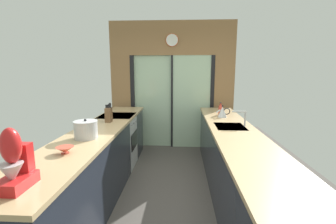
{
  "coord_description": "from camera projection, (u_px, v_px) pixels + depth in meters",
  "views": [
    {
      "loc": [
        0.2,
        -2.72,
        1.7
      ],
      "look_at": [
        0.01,
        0.69,
        1.09
      ],
      "focal_mm": 25.34,
      "sensor_mm": 36.0,
      "label": 1
    }
  ],
  "objects": [
    {
      "name": "left_counter_run",
      "position": [
        95.0,
        166.0,
        3.08
      ],
      "size": [
        0.62,
        3.8,
        0.92
      ],
      "color": "#1E232D",
      "rests_on": "ground_plane"
    },
    {
      "name": "sink_faucet",
      "position": [
        243.0,
        116.0,
        3.28
      ],
      "size": [
        0.19,
        0.02,
        0.22
      ],
      "color": "#B7BABC",
      "rests_on": "right_counter_run"
    },
    {
      "name": "kettle",
      "position": [
        222.0,
        112.0,
        3.95
      ],
      "size": [
        0.24,
        0.15,
        0.2
      ],
      "color": "#B7BABC",
      "rests_on": "right_counter_run"
    },
    {
      "name": "stand_mixer",
      "position": [
        15.0,
        165.0,
        1.56
      ],
      "size": [
        0.17,
        0.27,
        0.42
      ],
      "color": "red",
      "rests_on": "left_counter_run"
    },
    {
      "name": "right_counter_run",
      "position": [
        234.0,
        164.0,
        3.15
      ],
      "size": [
        0.62,
        3.8,
        0.92
      ],
      "color": "#1E232D",
      "rests_on": "ground_plane"
    },
    {
      "name": "soap_bottle",
      "position": [
        220.0,
        110.0,
        4.14
      ],
      "size": [
        0.07,
        0.07,
        0.22
      ],
      "color": "#B23D2D",
      "rests_on": "right_counter_run"
    },
    {
      "name": "ground_plane",
      "position": [
        167.0,
        185.0,
        3.58
      ],
      "size": [
        5.04,
        7.6,
        0.02
      ],
      "primitive_type": "cube",
      "color": "#4C4742"
    },
    {
      "name": "oven_range",
      "position": [
        118.0,
        141.0,
        4.18
      ],
      "size": [
        0.6,
        0.6,
        0.92
      ],
      "color": "#B7BABC",
      "rests_on": "ground_plane"
    },
    {
      "name": "knife_block",
      "position": [
        109.0,
        115.0,
        3.57
      ],
      "size": [
        0.09,
        0.14,
        0.29
      ],
      "color": "brown",
      "rests_on": "left_counter_run"
    },
    {
      "name": "back_wall_unit",
      "position": [
        172.0,
        78.0,
        5.07
      ],
      "size": [
        2.64,
        0.12,
        2.7
      ],
      "color": "olive",
      "rests_on": "ground_plane"
    },
    {
      "name": "stock_pot",
      "position": [
        86.0,
        130.0,
        2.72
      ],
      "size": [
        0.27,
        0.27,
        0.23
      ],
      "color": "#B7BABC",
      "rests_on": "left_counter_run"
    },
    {
      "name": "mixing_bowl",
      "position": [
        65.0,
        150.0,
        2.24
      ],
      "size": [
        0.17,
        0.17,
        0.07
      ],
      "color": "#BC4C38",
      "rests_on": "left_counter_run"
    }
  ]
}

